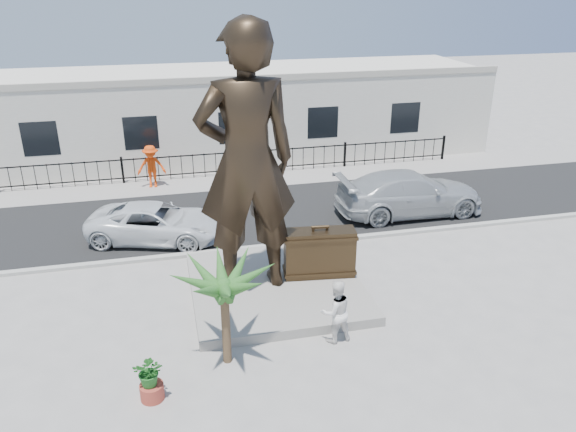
# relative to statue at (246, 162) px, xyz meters

# --- Properties ---
(ground) EXTENTS (100.00, 100.00, 0.00)m
(ground) POSITION_rel_statue_xyz_m (1.30, -1.63, -4.26)
(ground) COLOR #9E9991
(ground) RESTS_ON ground
(street) EXTENTS (40.00, 7.00, 0.01)m
(street) POSITION_rel_statue_xyz_m (1.30, 6.37, -4.25)
(street) COLOR black
(street) RESTS_ON ground
(curb) EXTENTS (40.00, 0.25, 0.12)m
(curb) POSITION_rel_statue_xyz_m (1.30, 2.87, -4.20)
(curb) COLOR #A5A399
(curb) RESTS_ON ground
(far_sidewalk) EXTENTS (40.00, 2.50, 0.02)m
(far_sidewalk) POSITION_rel_statue_xyz_m (1.30, 10.37, -4.25)
(far_sidewalk) COLOR #9E9991
(far_sidewalk) RESTS_ON ground
(plinth) EXTENTS (5.20, 5.20, 0.30)m
(plinth) POSITION_rel_statue_xyz_m (0.80, -0.13, -4.11)
(plinth) COLOR gray
(plinth) RESTS_ON ground
(fence) EXTENTS (22.00, 0.10, 1.20)m
(fence) POSITION_rel_statue_xyz_m (1.30, 11.17, -3.66)
(fence) COLOR black
(fence) RESTS_ON ground
(building) EXTENTS (28.00, 7.00, 4.40)m
(building) POSITION_rel_statue_xyz_m (1.30, 15.37, -2.06)
(building) COLOR silver
(building) RESTS_ON ground
(statue) EXTENTS (2.99, 2.05, 7.91)m
(statue) POSITION_rel_statue_xyz_m (0.00, 0.00, 0.00)
(statue) COLOR black
(statue) RESTS_ON plinth
(suitcase) EXTENTS (2.27, 0.95, 1.55)m
(suitcase) POSITION_rel_statue_xyz_m (2.24, 0.05, -3.18)
(suitcase) COLOR #342515
(suitcase) RESTS_ON plinth
(tourist) EXTENTS (0.96, 0.80, 1.81)m
(tourist) POSITION_rel_statue_xyz_m (1.81, -3.00, -3.35)
(tourist) COLOR white
(tourist) RESTS_ON ground
(car_white) EXTENTS (5.38, 3.61, 1.37)m
(car_white) POSITION_rel_statue_xyz_m (-2.76, 4.49, -3.56)
(car_white) COLOR silver
(car_white) RESTS_ON street
(car_silver) EXTENTS (6.09, 2.49, 1.77)m
(car_silver) POSITION_rel_statue_xyz_m (7.44, 4.72, -3.36)
(car_silver) COLOR #A5A8A9
(car_silver) RESTS_ON street
(worker) EXTENTS (1.33, 0.83, 1.98)m
(worker) POSITION_rel_statue_xyz_m (-2.84, 10.31, -3.24)
(worker) COLOR #E8410C
(worker) RESTS_ON far_sidewalk
(palm_tree) EXTENTS (1.80, 1.80, 3.20)m
(palm_tree) POSITION_rel_statue_xyz_m (-1.14, -3.25, -4.26)
(palm_tree) COLOR #295A21
(palm_tree) RESTS_ON ground
(planter) EXTENTS (0.56, 0.56, 0.40)m
(planter) POSITION_rel_statue_xyz_m (-3.03, -4.23, -4.06)
(planter) COLOR #A3392B
(planter) RESTS_ON ground
(shrub) EXTENTS (0.83, 0.76, 0.77)m
(shrub) POSITION_rel_statue_xyz_m (-3.03, -4.23, -3.47)
(shrub) COLOR #1F5F1F
(shrub) RESTS_ON planter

